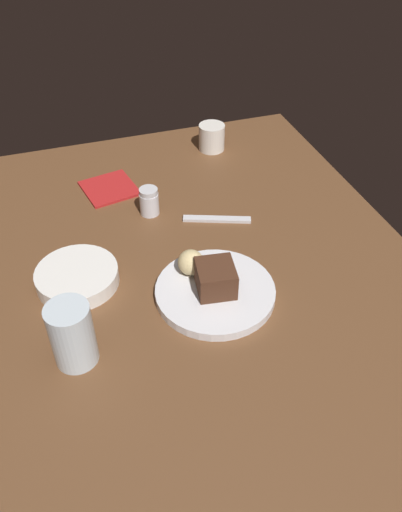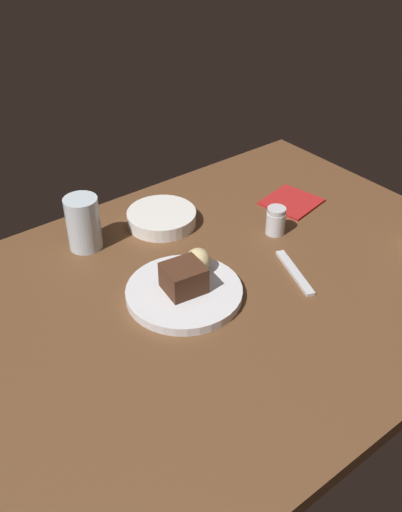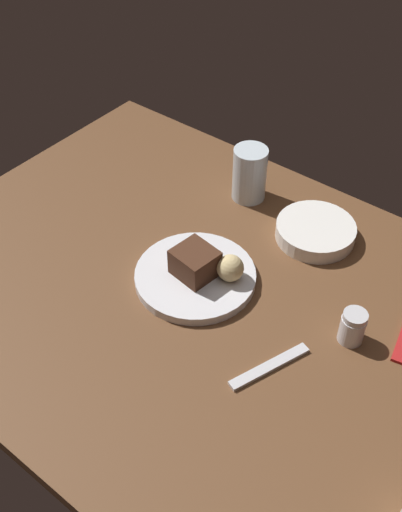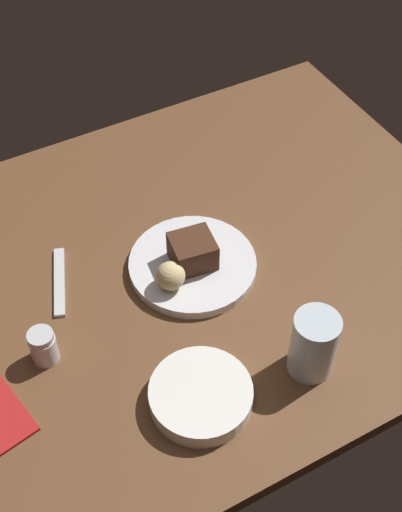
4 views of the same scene
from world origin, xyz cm
name	(u,v)px [view 4 (image 4 of 4)]	position (x,y,z in cm)	size (l,w,h in cm)	color
dining_table	(160,279)	(0.00, 0.00, 1.50)	(120.00, 84.00, 3.00)	brown
dessert_plate	(193,265)	(5.71, -1.70, 3.90)	(22.46, 22.46, 1.79)	silver
chocolate_cake_slice	(193,251)	(5.77, -1.69, 7.47)	(7.29, 6.85, 5.36)	#472819
bread_roll	(171,276)	(0.17, -4.66, 7.28)	(4.98, 4.98, 4.98)	#DBC184
salt_shaker	(43,346)	(-23.52, -7.03, 6.14)	(4.33, 4.33, 6.37)	silver
water_glass	(313,344)	(12.34, -28.28, 8.89)	(7.17, 7.17, 11.78)	silver
side_bowl	(201,396)	(-5.68, -25.64, 4.58)	(15.76, 15.76, 3.16)	white
dessert_spoon	(59,282)	(-16.13, 6.39, 3.35)	(15.00, 1.80, 0.70)	silver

